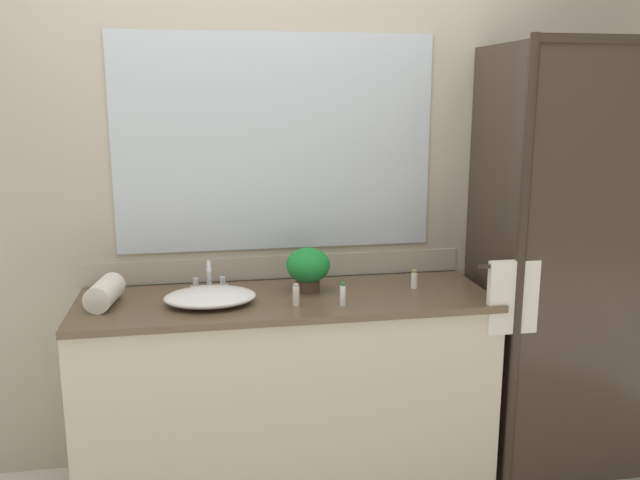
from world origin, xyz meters
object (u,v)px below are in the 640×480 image
object	(u,v)px
amenity_bottle_conditioner	(414,279)
amenity_bottle_shampoo	(296,295)
potted_plant	(308,267)
amenity_bottle_lotion	(343,295)
faucet	(209,280)
rolled_towel_near_edge	(105,293)
sink_basin	(210,297)

from	to	relation	value
amenity_bottle_conditioner	amenity_bottle_shampoo	xyz separation A→B (m)	(-0.57, -0.16, 0.00)
potted_plant	amenity_bottle_lotion	bearing A→B (deg)	-65.05
amenity_bottle_lotion	amenity_bottle_conditioner	bearing A→B (deg)	27.87
faucet	amenity_bottle_lotion	xyz separation A→B (m)	(0.55, -0.32, 0.00)
amenity_bottle_conditioner	potted_plant	bearing A→B (deg)	175.94
amenity_bottle_lotion	rolled_towel_near_edge	world-z (taller)	rolled_towel_near_edge
amenity_bottle_shampoo	rolled_towel_near_edge	world-z (taller)	rolled_towel_near_edge
faucet	potted_plant	distance (m)	0.45
sink_basin	rolled_towel_near_edge	distance (m)	0.44
potted_plant	rolled_towel_near_edge	bearing A→B (deg)	-176.42
potted_plant	rolled_towel_near_edge	distance (m)	0.87
amenity_bottle_conditioner	rolled_towel_near_edge	xyz separation A→B (m)	(-1.35, -0.02, 0.02)
amenity_bottle_shampoo	amenity_bottle_lotion	size ratio (longest dim) A/B	0.93
faucet	potted_plant	world-z (taller)	potted_plant
faucet	amenity_bottle_conditioner	xyz separation A→B (m)	(0.92, -0.12, -0.01)
amenity_bottle_conditioner	amenity_bottle_shampoo	distance (m)	0.59
amenity_bottle_shampoo	amenity_bottle_conditioner	bearing A→B (deg)	16.04
potted_plant	rolled_towel_near_edge	xyz separation A→B (m)	(-0.87, -0.05, -0.06)
sink_basin	amenity_bottle_shampoo	xyz separation A→B (m)	(0.35, -0.09, 0.01)
amenity_bottle_shampoo	amenity_bottle_lotion	xyz separation A→B (m)	(0.19, -0.04, 0.00)
potted_plant	amenity_bottle_conditioner	distance (m)	0.49
amenity_bottle_shampoo	amenity_bottle_lotion	bearing A→B (deg)	-10.49
amenity_bottle_conditioner	faucet	bearing A→B (deg)	172.51
sink_basin	faucet	bearing A→B (deg)	90.00
potted_plant	amenity_bottle_conditioner	world-z (taller)	potted_plant
potted_plant	amenity_bottle_shampoo	bearing A→B (deg)	-112.89
amenity_bottle_conditioner	amenity_bottle_shampoo	bearing A→B (deg)	-163.96
potted_plant	rolled_towel_near_edge	size ratio (longest dim) A/B	0.81
amenity_bottle_lotion	faucet	bearing A→B (deg)	149.61
rolled_towel_near_edge	potted_plant	bearing A→B (deg)	3.58
sink_basin	potted_plant	size ratio (longest dim) A/B	1.94
faucet	potted_plant	size ratio (longest dim) A/B	0.85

